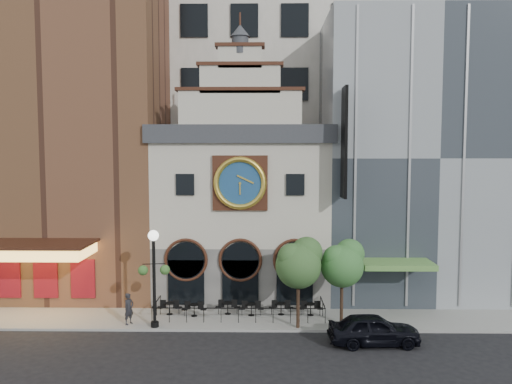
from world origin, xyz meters
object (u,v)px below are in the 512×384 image
at_px(lamppost, 154,267).
at_px(bistro_4, 281,308).
at_px(tree_left, 299,262).
at_px(tree_right, 343,262).
at_px(bistro_1, 194,309).
at_px(bistro_3, 251,308).
at_px(bistro_0, 170,307).
at_px(car_right, 374,329).
at_px(pedestrian, 129,309).
at_px(bistro_2, 228,307).
at_px(bistro_5, 311,308).

bearing_deg(lamppost, bistro_4, 9.86).
height_order(tree_left, tree_right, tree_left).
height_order(bistro_1, bistro_3, same).
bearing_deg(bistro_0, tree_right, -8.34).
xyz_separation_m(car_right, pedestrian, (-14.21, 2.66, 0.25)).
bearing_deg(bistro_2, bistro_1, -168.19).
distance_m(car_right, lamppost, 13.06).
distance_m(bistro_0, bistro_1, 1.66).
distance_m(bistro_2, bistro_4, 3.43).
distance_m(bistro_2, car_right, 9.55).
bearing_deg(bistro_5, bistro_3, -178.70).
relative_size(bistro_5, lamppost, 0.27).
relative_size(bistro_2, pedestrian, 0.83).
distance_m(tree_left, tree_right, 2.77).
bearing_deg(tree_left, lamppost, -179.77).
bearing_deg(bistro_4, bistro_5, -3.15).
relative_size(bistro_2, car_right, 0.32).
distance_m(bistro_1, car_right, 11.26).
distance_m(bistro_3, bistro_4, 1.91).
bearing_deg(tree_left, pedestrian, 177.52).
bearing_deg(car_right, tree_left, 58.31).
distance_m(bistro_0, car_right, 12.90).
xyz_separation_m(bistro_1, pedestrian, (-3.75, -1.51, 0.49)).
bearing_deg(tree_right, car_right, -66.15).
bearing_deg(bistro_2, tree_right, -13.58).
height_order(bistro_0, bistro_3, same).
relative_size(bistro_0, tree_right, 0.31).
relative_size(bistro_2, bistro_5, 1.00).
distance_m(bistro_1, bistro_4, 5.54).
bearing_deg(bistro_2, pedestrian, -161.56).
relative_size(car_right, pedestrian, 2.62).
xyz_separation_m(lamppost, tree_right, (11.26, 0.72, 0.18)).
bearing_deg(lamppost, bistro_5, 6.00).
xyz_separation_m(car_right, lamppost, (-12.54, 2.18, 2.91)).
distance_m(bistro_1, bistro_5, 7.42).
bearing_deg(bistro_1, bistro_0, 169.03).
relative_size(pedestrian, tree_right, 0.37).
bearing_deg(bistro_4, lamppost, -162.74).
bearing_deg(tree_left, bistro_2, 151.41).
distance_m(bistro_5, tree_right, 4.06).
bearing_deg(bistro_5, bistro_2, 178.17).
height_order(bistro_4, pedestrian, pedestrian).
relative_size(bistro_0, bistro_3, 1.00).
distance_m(bistro_4, bistro_5, 1.89).
bearing_deg(bistro_2, bistro_3, -9.51).
xyz_separation_m(bistro_0, pedestrian, (-2.12, -1.83, 0.49)).
bearing_deg(lamppost, bistro_3, 13.46).
relative_size(pedestrian, lamppost, 0.33).
bearing_deg(bistro_0, bistro_5, -0.29).
distance_m(bistro_1, bistro_2, 2.15).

